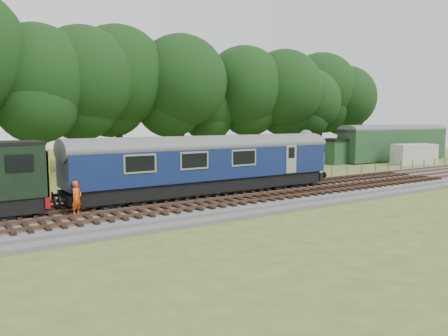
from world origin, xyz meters
TOP-DOWN VIEW (x-y plane):
  - ground at (0.00, 0.00)m, footprint 120.00×120.00m
  - ballast at (0.00, 0.00)m, footprint 70.00×7.00m
  - track_north at (0.00, 1.40)m, footprint 67.20×2.40m
  - track_south at (0.00, -1.60)m, footprint 67.20×2.40m
  - fence at (0.00, 4.50)m, footprint 64.00×0.12m
  - tree_line at (0.00, 22.00)m, footprint 70.00×8.00m
  - dmu_railcar at (-2.71, 1.40)m, footprint 18.05×2.86m
  - worker at (-11.43, -0.21)m, footprint 0.76×0.72m
  - parked_coach at (31.46, 12.09)m, footprint 17.43×3.63m
  - shed at (21.94, 13.62)m, footprint 3.79×3.79m
  - caravan at (29.18, 7.79)m, footprint 5.28×3.71m

SIDE VIEW (x-z plane):
  - ground at x=0.00m, z-range 0.00..0.00m
  - fence at x=0.00m, z-range -0.50..0.50m
  - tree_line at x=0.00m, z-range -9.00..9.00m
  - ballast at x=0.00m, z-range 0.00..0.35m
  - track_north at x=0.00m, z-range 0.31..0.52m
  - track_south at x=0.00m, z-range 0.31..0.52m
  - caravan at x=29.18m, z-range 0.00..2.34m
  - worker at x=-11.43m, z-range 0.35..2.10m
  - shed at x=21.94m, z-range 0.02..2.96m
  - parked_coach at x=31.46m, z-range 0.27..4.70m
  - dmu_railcar at x=-2.71m, z-range 0.67..4.54m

